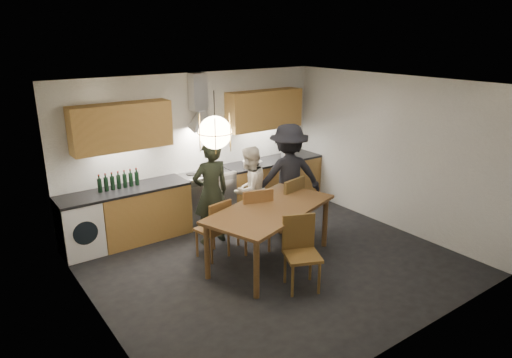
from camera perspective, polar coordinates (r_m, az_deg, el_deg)
ground at (r=6.86m, az=2.21°, el=-10.38°), size 5.00×5.00×0.00m
room_shell at (r=6.24m, az=2.39°, el=3.57°), size 5.02×4.52×2.61m
counter_run at (r=8.17m, az=-6.06°, el=-2.22°), size 5.00×0.62×0.90m
range_stove at (r=8.16m, az=-6.19°, el=-2.32°), size 0.90×0.60×0.92m
wall_fixtures at (r=7.89m, az=-6.97°, el=7.73°), size 4.30×0.54×1.10m
pendant_lamp at (r=5.51m, az=-5.15°, el=5.81°), size 0.43×0.43×0.70m
dining_table at (r=6.59m, az=1.83°, el=-4.38°), size 2.23×1.59×0.85m
chair_back_left at (r=6.78m, az=-5.01°, el=-5.85°), size 0.48×0.48×0.92m
chair_back_mid at (r=6.94m, az=-0.06°, el=-4.59°), size 0.58×0.58×1.04m
chair_back_right at (r=7.39m, az=4.05°, el=-3.14°), size 0.56×0.56×1.05m
chair_front at (r=6.08m, az=5.58°, el=-8.44°), size 0.58×0.58×0.98m
person_left at (r=7.20m, az=-5.64°, el=-1.72°), size 0.64×0.44×1.68m
person_mid at (r=7.63m, az=-0.83°, el=-1.32°), size 0.85×0.75×1.47m
person_right at (r=7.75m, az=4.07°, el=0.28°), size 1.34×1.06×1.81m
mixing_bowl at (r=8.43m, az=-0.49°, el=2.02°), size 0.37×0.37×0.08m
stock_pot at (r=8.98m, az=3.80°, el=3.20°), size 0.23×0.23×0.15m
wine_bottles at (r=7.46m, az=-16.81°, el=-0.12°), size 0.66×0.07×0.28m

